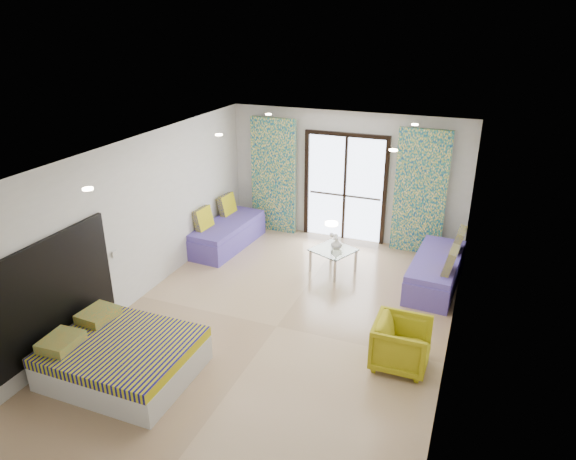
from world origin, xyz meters
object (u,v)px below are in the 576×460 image
(bed, at_px, (122,357))
(coffee_table, at_px, (333,252))
(daybed_left, at_px, (227,233))
(armchair, at_px, (402,342))
(daybed_right, at_px, (437,270))

(bed, relative_size, coffee_table, 2.03)
(daybed_left, bearing_deg, armchair, -29.45)
(daybed_left, relative_size, armchair, 2.62)
(daybed_left, bearing_deg, daybed_right, 1.68)
(coffee_table, xyz_separation_m, armchair, (1.67, -2.35, -0.03))
(daybed_right, xyz_separation_m, coffee_table, (-1.86, -0.15, 0.10))
(daybed_left, relative_size, coffee_table, 2.18)
(daybed_left, bearing_deg, bed, -77.46)
(bed, xyz_separation_m, armchair, (3.41, 1.53, 0.11))
(daybed_right, bearing_deg, coffee_table, -171.96)
(bed, bearing_deg, daybed_left, 98.71)
(bed, distance_m, daybed_right, 5.40)
(bed, bearing_deg, daybed_right, 48.31)
(coffee_table, height_order, armchair, coffee_table)
(bed, xyz_separation_m, daybed_right, (3.59, 4.03, 0.03))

